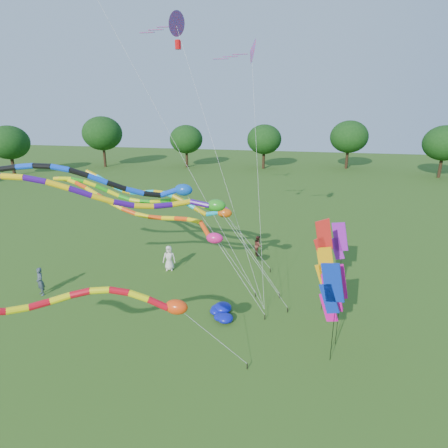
% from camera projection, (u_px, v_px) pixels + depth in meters
% --- Properties ---
extents(ground, '(160.00, 160.00, 0.00)m').
position_uv_depth(ground, '(204.00, 352.00, 18.02)').
color(ground, '#2A5115').
rests_on(ground, ground).
extents(tree_ring, '(121.19, 115.72, 9.71)m').
position_uv_depth(tree_ring, '(244.00, 261.00, 15.00)').
color(tree_ring, '#382314').
rests_on(tree_ring, ground).
extents(tube_kite_red, '(12.18, 6.08, 6.24)m').
position_uv_depth(tube_kite_red, '(74.00, 303.00, 14.21)').
color(tube_kite_red, black).
rests_on(tube_kite_red, ground).
extents(tube_kite_orange, '(15.66, 5.41, 7.15)m').
position_uv_depth(tube_kite_orange, '(145.00, 211.00, 23.27)').
color(tube_kite_orange, black).
rests_on(tube_kite_orange, ground).
extents(tube_kite_purple, '(15.96, 6.01, 9.14)m').
position_uv_depth(tube_kite_purple, '(113.00, 196.00, 17.69)').
color(tube_kite_purple, black).
rests_on(tube_kite_purple, ground).
extents(tube_kite_blue, '(16.27, 4.70, 9.27)m').
position_uv_depth(tube_kite_blue, '(93.00, 180.00, 19.83)').
color(tube_kite_blue, black).
rests_on(tube_kite_blue, ground).
extents(tube_kite_cyan, '(13.43, 2.57, 7.51)m').
position_uv_depth(tube_kite_cyan, '(169.00, 199.00, 23.61)').
color(tube_kite_cyan, black).
rests_on(tube_kite_cyan, ground).
extents(tube_kite_green, '(14.29, 1.87, 7.19)m').
position_uv_depth(tube_kite_green, '(164.00, 201.00, 25.54)').
color(tube_kite_green, black).
rests_on(tube_kite_green, ground).
extents(delta_kite_high_a, '(8.24, 4.88, 17.01)m').
position_uv_depth(delta_kite_high_a, '(176.00, 24.00, 21.28)').
color(delta_kite_high_a, black).
rests_on(delta_kite_high_a, ground).
extents(delta_kite_high_c, '(3.94, 5.46, 15.14)m').
position_uv_depth(delta_kite_high_c, '(251.00, 51.00, 21.48)').
color(delta_kite_high_c, black).
rests_on(delta_kite_high_c, ground).
extents(banner_pole_blue_a, '(1.13, 0.43, 4.91)m').
position_uv_depth(banner_pole_blue_a, '(332.00, 289.00, 16.42)').
color(banner_pole_blue_a, black).
rests_on(banner_pole_blue_a, ground).
extents(banner_pole_magenta_b, '(1.12, 0.47, 4.02)m').
position_uv_depth(banner_pole_magenta_b, '(331.00, 298.00, 17.41)').
color(banner_pole_magenta_b, black).
rests_on(banner_pole_magenta_b, ground).
extents(banner_pole_magenta_a, '(1.16, 0.28, 4.36)m').
position_uv_depth(banner_pole_magenta_a, '(336.00, 288.00, 17.62)').
color(banner_pole_magenta_a, black).
rests_on(banner_pole_magenta_a, ground).
extents(banner_pole_orange, '(1.16, 0.22, 4.02)m').
position_uv_depth(banner_pole_orange, '(325.00, 268.00, 20.64)').
color(banner_pole_orange, black).
rests_on(banner_pole_orange, ground).
extents(banner_pole_red, '(1.11, 0.50, 5.54)m').
position_uv_depth(banner_pole_red, '(323.00, 241.00, 20.37)').
color(banner_pole_red, black).
rests_on(banner_pole_red, ground).
extents(banner_pole_violet, '(1.12, 0.46, 4.54)m').
position_uv_depth(banner_pole_violet, '(339.00, 241.00, 23.13)').
color(banner_pole_violet, black).
rests_on(banner_pole_violet, ground).
extents(blue_nylon_heap, '(1.96, 1.33, 0.59)m').
position_uv_depth(blue_nylon_heap, '(222.00, 308.00, 21.34)').
color(blue_nylon_heap, '#0D15AA').
rests_on(blue_nylon_heap, ground).
extents(person_a, '(0.98, 0.73, 1.82)m').
position_uv_depth(person_a, '(169.00, 258.00, 26.59)').
color(person_a, silver).
rests_on(person_a, ground).
extents(person_b, '(0.78, 0.72, 1.80)m').
position_uv_depth(person_b, '(40.00, 281.00, 23.13)').
color(person_b, '#3A4652').
rests_on(person_b, ground).
extents(person_c, '(0.78, 0.90, 1.57)m').
position_uv_depth(person_c, '(258.00, 245.00, 29.29)').
color(person_c, brown).
rests_on(person_c, ground).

